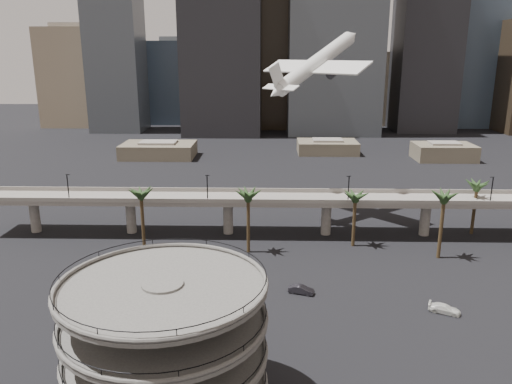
{
  "coord_description": "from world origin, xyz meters",
  "views": [
    {
      "loc": [
        -2.05,
        -51.24,
        39.34
      ],
      "look_at": [
        -4.04,
        28.0,
        17.26
      ],
      "focal_mm": 35.0,
      "sensor_mm": 36.0,
      "label": 1
    }
  ],
  "objects_px": {
    "parking_ramp": "(165,337)",
    "car_c": "(445,309)",
    "overpass": "(277,202)",
    "airborne_jet": "(316,64)",
    "car_a": "(211,332)",
    "car_b": "(301,290)"
  },
  "relations": [
    {
      "from": "overpass",
      "to": "car_b",
      "type": "bearing_deg",
      "value": -82.78
    },
    {
      "from": "car_b",
      "to": "car_c",
      "type": "relative_size",
      "value": 0.9
    },
    {
      "from": "car_a",
      "to": "parking_ramp",
      "type": "bearing_deg",
      "value": -169.49
    },
    {
      "from": "parking_ramp",
      "to": "airborne_jet",
      "type": "relative_size",
      "value": 0.89
    },
    {
      "from": "car_a",
      "to": "car_b",
      "type": "xyz_separation_m",
      "value": [
        13.86,
        13.68,
        -0.03
      ]
    },
    {
      "from": "car_a",
      "to": "car_c",
      "type": "relative_size",
      "value": 0.91
    },
    {
      "from": "parking_ramp",
      "to": "car_c",
      "type": "height_order",
      "value": "parking_ramp"
    },
    {
      "from": "overpass",
      "to": "car_a",
      "type": "bearing_deg",
      "value": -103.35
    },
    {
      "from": "car_b",
      "to": "car_c",
      "type": "distance_m",
      "value": 22.88
    },
    {
      "from": "parking_ramp",
      "to": "airborne_jet",
      "type": "height_order",
      "value": "airborne_jet"
    },
    {
      "from": "car_a",
      "to": "car_c",
      "type": "xyz_separation_m",
      "value": [
        35.94,
        7.71,
        -0.04
      ]
    },
    {
      "from": "parking_ramp",
      "to": "airborne_jet",
      "type": "distance_m",
      "value": 82.03
    },
    {
      "from": "car_c",
      "to": "airborne_jet",
      "type": "bearing_deg",
      "value": 42.66
    },
    {
      "from": "overpass",
      "to": "parking_ramp",
      "type": "bearing_deg",
      "value": -102.43
    },
    {
      "from": "airborne_jet",
      "to": "car_a",
      "type": "height_order",
      "value": "airborne_jet"
    },
    {
      "from": "overpass",
      "to": "car_a",
      "type": "relative_size",
      "value": 29.81
    },
    {
      "from": "overpass",
      "to": "airborne_jet",
      "type": "distance_m",
      "value": 34.53
    },
    {
      "from": "car_b",
      "to": "car_c",
      "type": "height_order",
      "value": "car_b"
    },
    {
      "from": "parking_ramp",
      "to": "car_b",
      "type": "distance_m",
      "value": 35.4
    },
    {
      "from": "car_c",
      "to": "car_a",
      "type": "bearing_deg",
      "value": 126.32
    },
    {
      "from": "parking_ramp",
      "to": "car_c",
      "type": "xyz_separation_m",
      "value": [
        38.78,
        23.88,
        -9.14
      ]
    },
    {
      "from": "airborne_jet",
      "to": "car_c",
      "type": "bearing_deg",
      "value": -115.94
    }
  ]
}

